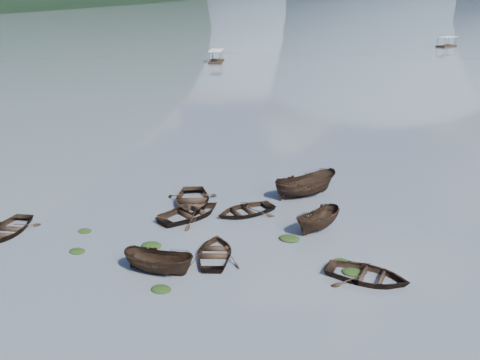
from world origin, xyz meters
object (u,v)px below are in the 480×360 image
(rowboat_0, at_px, (8,233))
(pontoon_left, at_px, (216,62))
(rowboat_3, at_px, (215,256))
(pontoon_centre, at_px, (446,47))

(rowboat_0, bearing_deg, pontoon_left, 91.98)
(rowboat_3, xyz_separation_m, pontoon_left, (-28.94, 75.47, 0.00))
(rowboat_0, relative_size, pontoon_centre, 0.70)
(pontoon_centre, bearing_deg, rowboat_0, -72.48)
(rowboat_0, relative_size, pontoon_left, 0.70)
(rowboat_3, relative_size, pontoon_centre, 0.68)
(rowboat_3, height_order, pontoon_centre, pontoon_centre)
(rowboat_0, distance_m, pontoon_left, 78.30)
(rowboat_3, distance_m, pontoon_left, 80.83)
(rowboat_3, bearing_deg, rowboat_0, -11.82)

